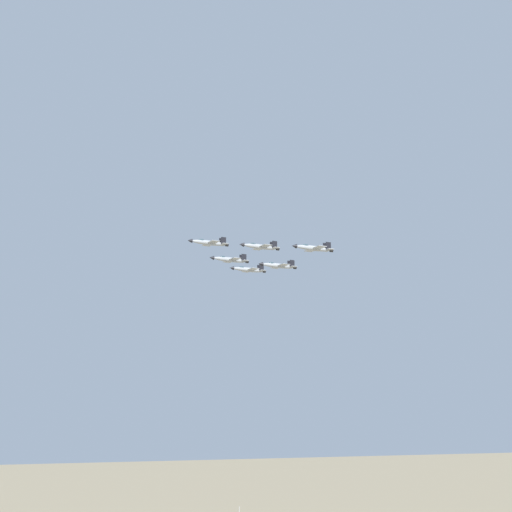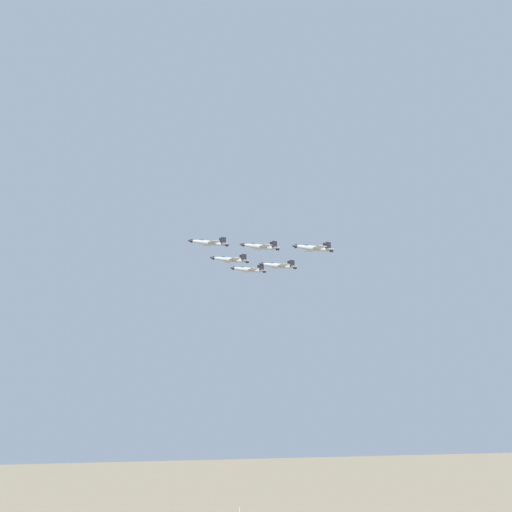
{
  "view_description": "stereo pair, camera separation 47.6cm",
  "coord_description": "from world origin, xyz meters",
  "views": [
    {
      "loc": [
        69.74,
        231.4,
        64.25
      ],
      "look_at": [
        0.3,
        7.44,
        114.31
      ],
      "focal_mm": 48.83,
      "sensor_mm": 36.0,
      "label": 1
    },
    {
      "loc": [
        69.29,
        231.54,
        64.25
      ],
      "look_at": [
        0.3,
        7.44,
        114.31
      ],
      "focal_mm": 48.83,
      "sensor_mm": 36.0,
      "label": 2
    }
  ],
  "objects": [
    {
      "name": "jet_lead",
      "position": [
        17.8,
        10.8,
        117.09
      ],
      "size": [
        14.74,
        9.25,
        3.11
      ],
      "rotation": [
        0.0,
        0.0,
        0.18
      ],
      "color": "#9EA3A8"
    },
    {
      "name": "jet_left_wingman",
      "position": [
        2.55,
        19.43,
        114.9
      ],
      "size": [
        14.73,
        9.28,
        3.11
      ],
      "rotation": [
        0.0,
        0.0,
        0.19
      ],
      "color": "#9EA3A8"
    },
    {
      "name": "jet_right_wingman",
      "position": [
        6.83,
        -2.86,
        114.72
      ],
      "size": [
        15.41,
        9.73,
        3.26
      ],
      "rotation": [
        0.0,
        0.0,
        0.2
      ],
      "color": "#9EA3A8"
    },
    {
      "name": "jet_left_outer",
      "position": [
        -12.7,
        28.05,
        113.55
      ],
      "size": [
        15.44,
        9.69,
        3.26
      ],
      "rotation": [
        0.0,
        0.0,
        0.18
      ],
      "color": "#9EA3A8"
    },
    {
      "name": "jet_right_outer",
      "position": [
        -4.13,
        -16.52,
        114.23
      ],
      "size": [
        15.34,
        9.67,
        3.24
      ],
      "rotation": [
        0.0,
        0.0,
        0.2
      ],
      "color": "#9EA3A8"
    },
    {
      "name": "jet_slot_rear",
      "position": [
        -8.42,
        5.76,
        111.78
      ],
      "size": [
        15.17,
        9.54,
        3.2
      ],
      "rotation": [
        0.0,
        0.0,
        0.19
      ],
      "color": "#9EA3A8"
    }
  ]
}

